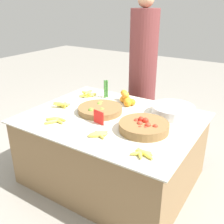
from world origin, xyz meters
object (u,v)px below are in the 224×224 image
(lime_bowl, at_px, (100,109))
(metal_bowl, at_px, (173,110))
(vendor_person, at_px, (143,73))
(price_sign, at_px, (99,117))
(tomato_basket, at_px, (144,127))

(lime_bowl, bearing_deg, metal_bowl, 27.54)
(lime_bowl, height_order, vendor_person, vendor_person)
(lime_bowl, bearing_deg, price_sign, -57.43)
(price_sign, xyz_separation_m, vendor_person, (-0.18, 1.18, 0.09))
(lime_bowl, height_order, metal_bowl, metal_bowl)
(lime_bowl, distance_m, tomato_basket, 0.53)
(vendor_person, bearing_deg, metal_bowl, -45.71)
(vendor_person, bearing_deg, tomato_basket, -62.74)
(metal_bowl, relative_size, price_sign, 3.28)
(price_sign, height_order, vendor_person, vendor_person)
(price_sign, distance_m, vendor_person, 1.20)
(metal_bowl, bearing_deg, vendor_person, 134.29)
(lime_bowl, distance_m, metal_bowl, 0.67)
(tomato_basket, bearing_deg, lime_bowl, 166.59)
(lime_bowl, bearing_deg, tomato_basket, -13.41)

